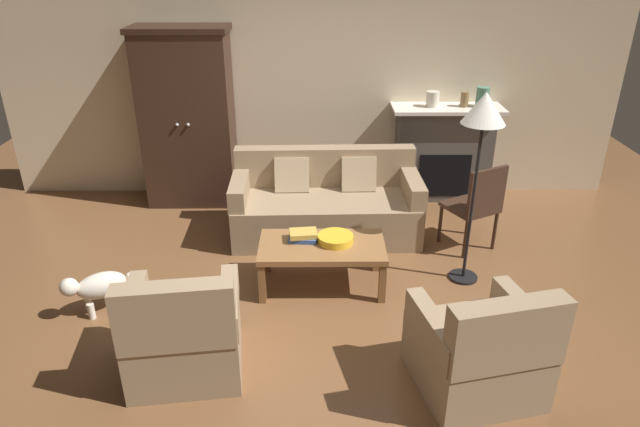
# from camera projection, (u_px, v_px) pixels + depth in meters

# --- Properties ---
(ground_plane) EXTENTS (9.60, 9.60, 0.00)m
(ground_plane) POSITION_uv_depth(u_px,v_px,m) (310.00, 305.00, 4.77)
(ground_plane) COLOR brown
(back_wall) EXTENTS (7.20, 0.10, 2.80)m
(back_wall) POSITION_uv_depth(u_px,v_px,m) (311.00, 77.00, 6.47)
(back_wall) COLOR beige
(back_wall) RESTS_ON ground
(fireplace) EXTENTS (1.26, 0.48, 1.12)m
(fireplace) POSITION_uv_depth(u_px,v_px,m) (443.00, 152.00, 6.61)
(fireplace) COLOR #4C4947
(fireplace) RESTS_ON ground
(armoire) EXTENTS (1.06, 0.57, 2.01)m
(armoire) POSITION_uv_depth(u_px,v_px,m) (188.00, 118.00, 6.33)
(armoire) COLOR #382319
(armoire) RESTS_ON ground
(couch) EXTENTS (1.94, 0.90, 0.86)m
(couch) POSITION_uv_depth(u_px,v_px,m) (326.00, 205.00, 5.86)
(couch) COLOR #937A5B
(couch) RESTS_ON ground
(coffee_table) EXTENTS (1.10, 0.60, 0.42)m
(coffee_table) POSITION_uv_depth(u_px,v_px,m) (322.00, 250.00, 4.91)
(coffee_table) COLOR olive
(coffee_table) RESTS_ON ground
(fruit_bowl) EXTENTS (0.31, 0.31, 0.07)m
(fruit_bowl) POSITION_uv_depth(u_px,v_px,m) (336.00, 239.00, 4.90)
(fruit_bowl) COLOR gold
(fruit_bowl) RESTS_ON coffee_table
(book_stack) EXTENTS (0.26, 0.19, 0.09)m
(book_stack) POSITION_uv_depth(u_px,v_px,m) (303.00, 236.00, 4.93)
(book_stack) COLOR #38569E
(book_stack) RESTS_ON coffee_table
(mantel_vase_cream) EXTENTS (0.15, 0.15, 0.17)m
(mantel_vase_cream) POSITION_uv_depth(u_px,v_px,m) (433.00, 99.00, 6.32)
(mantel_vase_cream) COLOR beige
(mantel_vase_cream) RESTS_ON fireplace
(mantel_vase_bronze) EXTENTS (0.09, 0.09, 0.17)m
(mantel_vase_bronze) POSITION_uv_depth(u_px,v_px,m) (464.00, 99.00, 6.32)
(mantel_vase_bronze) COLOR olive
(mantel_vase_bronze) RESTS_ON fireplace
(mantel_vase_jade) EXTENTS (0.14, 0.14, 0.22)m
(mantel_vase_jade) POSITION_uv_depth(u_px,v_px,m) (482.00, 97.00, 6.31)
(mantel_vase_jade) COLOR slate
(mantel_vase_jade) RESTS_ON fireplace
(armchair_near_left) EXTENTS (0.86, 0.86, 0.88)m
(armchair_near_left) POSITION_uv_depth(u_px,v_px,m) (184.00, 334.00, 3.92)
(armchair_near_left) COLOR #997F60
(armchair_near_left) RESTS_ON ground
(armchair_near_right) EXTENTS (0.92, 0.92, 0.88)m
(armchair_near_right) POSITION_uv_depth(u_px,v_px,m) (480.00, 352.00, 3.74)
(armchair_near_right) COLOR #997F60
(armchair_near_right) RESTS_ON ground
(side_chair_wooden) EXTENTS (0.59, 0.59, 0.90)m
(side_chair_wooden) POSITION_uv_depth(u_px,v_px,m) (477.00, 203.00, 5.45)
(side_chair_wooden) COLOR #382319
(side_chair_wooden) RESTS_ON ground
(floor_lamp) EXTENTS (0.36, 0.36, 1.73)m
(floor_lamp) POSITION_uv_depth(u_px,v_px,m) (483.00, 120.00, 4.53)
(floor_lamp) COLOR black
(floor_lamp) RESTS_ON ground
(dog) EXTENTS (0.51, 0.38, 0.39)m
(dog) POSITION_uv_depth(u_px,v_px,m) (97.00, 287.00, 4.59)
(dog) COLOR beige
(dog) RESTS_ON ground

